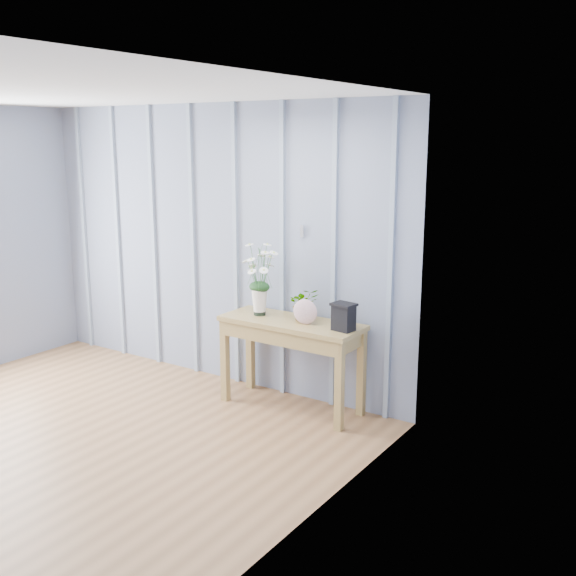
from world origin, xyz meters
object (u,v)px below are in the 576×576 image
Objects in this scene: sideboard at (291,334)px; carved_box at (344,317)px; daisy_vase at (259,269)px; felt_disc_vessel at (305,312)px.

carved_box reaches higher than sideboard.
daisy_vase is at bearing 178.56° from carved_box.
daisy_vase reaches higher than carved_box.
carved_box is at bearing -7.89° from felt_disc_vessel.
sideboard is at bearing 177.53° from carved_box.
felt_disc_vessel is 0.95× the size of carved_box.
daisy_vase is 2.89× the size of carved_box.
carved_box is at bearing -2.47° from sideboard.
daisy_vase is 0.55m from felt_disc_vessel.
sideboard is at bearing 158.22° from felt_disc_vessel.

